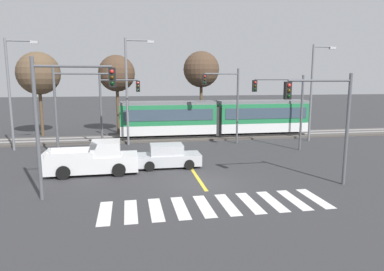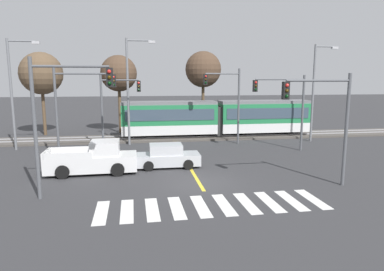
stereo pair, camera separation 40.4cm
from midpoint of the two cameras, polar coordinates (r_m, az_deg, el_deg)
name	(u,v)px [view 2 (the right image)]	position (r m, az deg, el deg)	size (l,w,h in m)	color
ground_plane	(200,184)	(19.10, 1.88, -8.02)	(200.00, 200.00, 0.00)	#333335
track_bed	(173,138)	(33.31, -2.90, -0.34)	(120.00, 4.00, 0.18)	#4C4742
rail_near	(173,137)	(32.58, -2.77, -0.31)	(120.00, 0.08, 0.10)	#939399
rail_far	(172,135)	(33.99, -3.04, 0.09)	(120.00, 0.08, 0.10)	#939399
light_rail_tram	(217,117)	(33.78, 4.58, 3.13)	(18.50, 2.64, 3.43)	silver
crosswalk_stripe_0	(101,212)	(15.63, -14.16, -12.32)	(0.56, 2.80, 0.01)	silver
crosswalk_stripe_1	(127,211)	(15.58, -10.03, -12.25)	(0.56, 2.80, 0.01)	silver
crosswalk_stripe_2	(152,209)	(15.61, -5.90, -12.11)	(0.56, 2.80, 0.01)	silver
crosswalk_stripe_3	(177,208)	(15.71, -1.80, -11.92)	(0.56, 2.80, 0.01)	silver
crosswalk_stripe_4	(201,206)	(15.89, 2.21, -11.67)	(0.56, 2.80, 0.01)	silver
crosswalk_stripe_5	(224,205)	(16.14, 6.11, -11.38)	(0.56, 2.80, 0.01)	silver
crosswalk_stripe_6	(247,203)	(16.46, 9.86, -11.04)	(0.56, 2.80, 0.01)	silver
crosswalk_stripe_7	(269,202)	(16.85, 13.45, -10.68)	(0.56, 2.80, 0.01)	silver
crosswalk_stripe_8	(291,200)	(17.30, 16.85, -10.30)	(0.56, 2.80, 0.01)	silver
crosswalk_stripe_9	(313,199)	(17.81, 20.07, -9.90)	(0.56, 2.80, 0.01)	silver
lane_centre_line	(185,160)	(24.52, -0.64, -4.07)	(0.20, 14.10, 0.01)	gold
sedan_crossing	(167,156)	(22.48, -3.64, -3.51)	(4.21, 1.94, 1.52)	#B7BABF
pickup_truck	(94,160)	(21.78, -15.49, -3.88)	(5.43, 2.30, 1.98)	silver
traffic_light_far_left	(115,101)	(28.55, -12.33, 5.70)	(3.25, 0.38, 6.09)	#515459
traffic_light_far_right	(228,95)	(30.22, 6.35, 6.67)	(3.25, 0.38, 6.62)	#515459
traffic_light_near_right	(325,112)	(19.22, 21.92, 3.61)	(3.75, 0.38, 6.02)	#515459
traffic_light_mid_left	(76,99)	(25.41, -18.34, 5.83)	(4.25, 0.38, 6.62)	#515459
traffic_light_mid_right	(286,100)	(28.00, 15.79, 5.66)	(4.25, 0.38, 6.03)	#515459
traffic_light_near_left	(60,107)	(17.10, -20.52, 4.44)	(3.75, 0.38, 6.72)	#515459
street_lamp_west	(14,88)	(30.77, -27.19, 7.12)	(2.51, 0.28, 8.85)	slate
street_lamp_centre	(130,85)	(30.10, -9.84, 8.26)	(2.50, 0.28, 9.13)	slate
street_lamp_east	(315,87)	(33.39, 20.20, 7.56)	(2.21, 0.28, 8.78)	slate
bare_tree_far_west	(41,74)	(37.89, -23.55, 9.44)	(4.23, 4.23, 8.39)	brown
bare_tree_west	(119,74)	(37.05, -11.81, 10.04)	(3.78, 3.78, 8.19)	brown
bare_tree_east	(203,70)	(37.58, 2.18, 10.90)	(3.87, 3.87, 8.68)	brown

